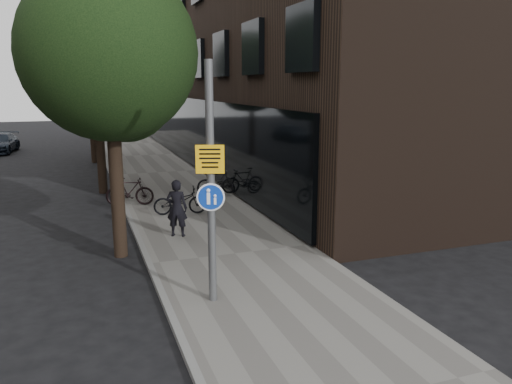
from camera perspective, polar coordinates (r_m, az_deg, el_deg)
name	(u,v)px	position (r m, az deg, el deg)	size (l,w,h in m)	color
ground	(272,311)	(10.46, 1.84, -13.47)	(120.00, 120.00, 0.00)	black
sidewalk	(184,201)	(19.64, -8.26, -1.08)	(4.50, 60.00, 0.12)	slate
curb_edge	(125,206)	(19.34, -14.80, -1.56)	(0.15, 60.00, 0.13)	slate
building_right_dark_brick	(270,12)	(33.31, 1.62, 19.91)	(12.00, 40.00, 18.00)	black
street_tree_near	(112,61)	(13.45, -16.14, 14.20)	(4.40, 4.40, 7.50)	black
street_tree_mid	(97,70)	(21.93, -17.72, 13.17)	(5.00, 5.00, 7.80)	black
street_tree_far	(90,74)	(30.92, -18.44, 12.68)	(5.00, 5.00, 7.80)	black
signpost	(211,184)	(9.96, -5.19, 0.88)	(0.55, 0.21, 4.88)	#595B5E
pedestrian	(177,208)	(14.84, -9.03, -1.83)	(0.62, 0.41, 1.70)	black
parked_bike_facade_near	(225,185)	(20.17, -3.56, 0.79)	(0.57, 1.63, 0.86)	black
parked_bike_facade_far	(217,182)	(20.41, -4.45, 1.15)	(0.48, 1.70, 1.02)	black
parked_bike_curb_near	(180,201)	(17.41, -8.68, -1.00)	(0.63, 1.81, 0.95)	black
parked_bike_curb_far	(130,191)	(19.07, -14.25, 0.09)	(0.50, 1.77, 1.06)	black
parked_car_far	(0,143)	(37.97, -27.20, 4.99)	(1.81, 4.46, 1.29)	#19222E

